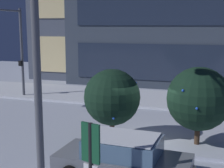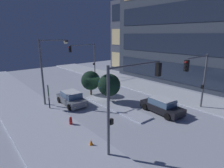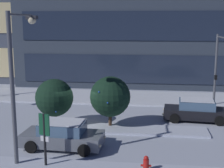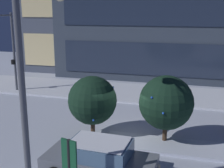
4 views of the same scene
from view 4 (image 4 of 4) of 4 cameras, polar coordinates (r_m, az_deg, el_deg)
ground at (r=15.52m, az=2.21°, el=-10.13°), size 52.00×52.00×0.00m
curb_strip_far at (r=23.07m, az=6.80°, el=-1.85°), size 52.00×5.20×0.14m
median_strip at (r=14.70m, az=16.24°, el=-11.86°), size 9.00×1.80×0.14m
office_tower_secondary at (r=35.00m, az=-4.40°, el=15.35°), size 10.91×11.91×14.33m
car_near at (r=11.93m, az=-2.37°, el=-14.20°), size 4.51×2.24×1.49m
street_lamp_arched at (r=9.90m, az=-14.18°, el=4.38°), size 0.56×3.28×7.22m
decorated_tree_median at (r=15.10m, az=-3.73°, el=-3.12°), size 2.46×2.46×3.14m
decorated_tree_left_of_median at (r=14.45m, az=10.23°, el=-3.51°), size 2.60×2.66×3.35m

